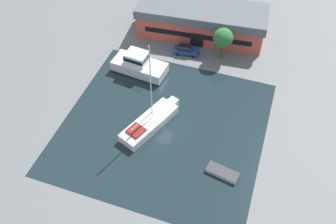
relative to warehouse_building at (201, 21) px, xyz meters
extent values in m
plane|color=slate|center=(0.97, -24.11, -2.86)|extent=(440.00, 440.00, 0.00)
cube|color=#19282D|center=(0.97, -24.11, -2.86)|extent=(29.46, 28.51, 0.01)
cube|color=#C64C3D|center=(0.00, 0.00, -0.84)|extent=(23.57, 10.16, 4.04)
cube|color=#565B60|center=(0.00, 0.00, 1.98)|extent=(24.28, 10.46, 1.62)
cube|color=black|center=(0.36, -4.07, -1.45)|extent=(2.40, 0.27, 2.83)
cube|color=black|center=(0.36, -4.07, -0.64)|extent=(19.42, 1.78, 1.01)
cylinder|color=brown|center=(5.31, -5.82, -1.35)|extent=(0.37, 0.37, 3.04)
sphere|color=#2D6B33|center=(5.31, -5.82, 1.47)|extent=(3.47, 3.47, 3.47)
cube|color=navy|center=(-0.86, -6.66, -2.18)|extent=(4.58, 2.38, 0.80)
cube|color=black|center=(-1.03, -6.68, -1.50)|extent=(2.46, 1.91, 0.57)
cube|color=black|center=(0.11, -6.55, -1.53)|extent=(0.21, 1.50, 0.45)
cylinder|color=black|center=(0.39, -5.66, -2.56)|extent=(0.62, 0.27, 0.60)
cylinder|color=black|center=(0.59, -7.34, -2.56)|extent=(0.62, 0.27, 0.60)
cylinder|color=black|center=(-2.31, -5.98, -2.56)|extent=(0.62, 0.27, 0.60)
cylinder|color=black|center=(-2.11, -7.65, -2.56)|extent=(0.62, 0.27, 0.60)
cube|color=white|center=(-1.02, -24.79, -2.17)|extent=(6.53, 10.37, 1.38)
cube|color=white|center=(1.01, -19.62, -2.17)|extent=(1.75, 1.63, 1.38)
cube|color=silver|center=(-1.02, -24.79, -1.44)|extent=(6.27, 9.96, 0.08)
cylinder|color=silver|center=(-0.75, -24.10, 5.23)|extent=(0.16, 0.16, 13.25)
cylinder|color=silver|center=(-1.56, -26.18, -0.30)|extent=(1.74, 4.20, 0.12)
cube|color=maroon|center=(-2.01, -27.33, -1.25)|extent=(2.84, 2.83, 0.30)
cube|color=silver|center=(-6.89, -13.86, -1.88)|extent=(9.50, 4.83, 1.96)
cube|color=black|center=(-6.89, -13.86, -2.72)|extent=(9.60, 4.92, 0.18)
cube|color=silver|center=(-7.34, -13.82, 0.06)|extent=(3.74, 3.17, 1.91)
cube|color=black|center=(-7.34, -13.82, 0.25)|extent=(3.82, 3.26, 0.61)
cube|color=silver|center=(11.23, -29.32, -2.62)|extent=(4.44, 2.35, 0.47)
cube|color=#333338|center=(11.23, -29.32, -2.35)|extent=(4.62, 2.47, 0.08)
camera|label=1|loc=(13.22, -57.66, 40.35)|focal=40.00mm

